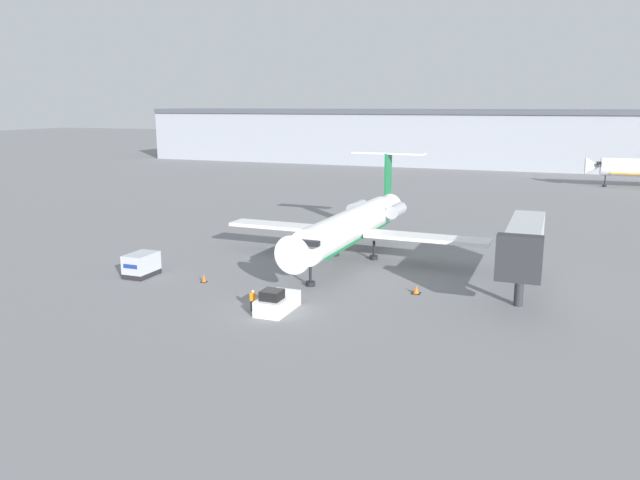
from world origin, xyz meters
TOP-DOWN VIEW (x-y plane):
  - ground_plane at (0.00, 0.00)m, footprint 600.00×600.00m
  - terminal_building at (0.00, 120.00)m, footprint 180.00×16.80m
  - airplane_main at (0.42, 17.77)m, footprint 27.05×27.00m
  - pushback_tug at (0.29, 0.45)m, footprint 2.10×4.21m
  - luggage_cart at (-15.33, 4.94)m, footprint 2.06×3.15m
  - worker_near_tug at (-1.45, -0.14)m, footprint 0.40×0.24m
  - traffic_cone_left at (-9.05, 5.27)m, footprint 0.52×0.52m
  - traffic_cone_right at (9.05, 8.66)m, footprint 0.72×0.72m
  - jet_bridge at (17.12, 11.39)m, footprint 3.20×14.28m

SIDE VIEW (x-z plane):
  - ground_plane at x=0.00m, z-range 0.00..0.00m
  - traffic_cone_right at x=9.05m, z-range -0.02..0.66m
  - traffic_cone_left at x=-9.05m, z-range -0.02..0.70m
  - pushback_tug at x=0.29m, z-range -0.24..1.65m
  - worker_near_tug at x=-1.45m, z-range 0.03..1.66m
  - luggage_cart at x=-15.33m, z-range 0.00..2.11m
  - airplane_main at x=0.42m, z-range -1.42..8.47m
  - jet_bridge at x=17.12m, z-range 1.36..7.55m
  - terminal_building at x=0.00m, z-range 0.03..14.19m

